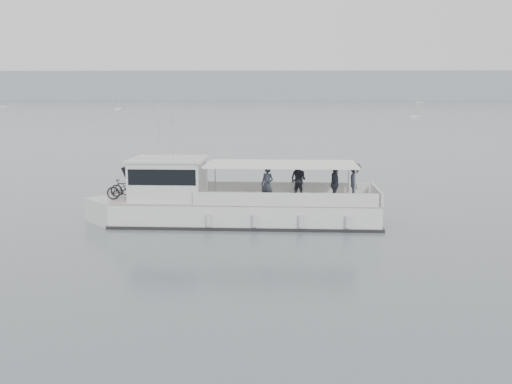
{
  "coord_description": "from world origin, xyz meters",
  "views": [
    {
      "loc": [
        -4.46,
        -32.02,
        6.5
      ],
      "look_at": [
        -5.16,
        -3.7,
        1.6
      ],
      "focal_mm": 40.0,
      "sensor_mm": 36.0,
      "label": 1
    }
  ],
  "objects": [
    {
      "name": "tour_boat",
      "position": [
        -6.97,
        -3.66,
        1.04
      ],
      "size": [
        15.14,
        4.25,
        6.32
      ],
      "rotation": [
        0.0,
        0.0,
        -0.03
      ],
      "color": "silver",
      "rests_on": "ground"
    },
    {
      "name": "headland",
      "position": [
        0.0,
        560.0,
        14.0
      ],
      "size": [
        1400.0,
        90.0,
        28.0
      ],
      "primitive_type": "cube",
      "color": "#939EA8",
      "rests_on": "ground"
    },
    {
      "name": "moored_fleet",
      "position": [
        -50.31,
        210.16,
        0.36
      ],
      "size": [
        457.41,
        314.43,
        9.42
      ],
      "color": "silver",
      "rests_on": "ground"
    },
    {
      "name": "ground",
      "position": [
        0.0,
        0.0,
        0.0
      ],
      "size": [
        1400.0,
        1400.0,
        0.0
      ],
      "primitive_type": "plane",
      "color": "slate",
      "rests_on": "ground"
    }
  ]
}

